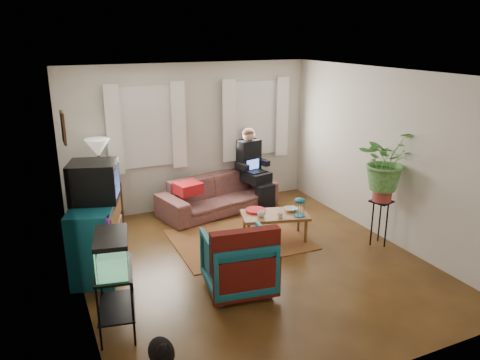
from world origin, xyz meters
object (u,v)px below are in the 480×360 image
side_table (103,203)px  coffee_table (274,226)px  armchair (238,259)px  sofa (218,189)px  plant_stand (379,223)px  aquarium_stand (116,301)px  dresser (96,238)px

side_table → coffee_table: bearing=-36.4°
side_table → armchair: size_ratio=0.94×
sofa → plant_stand: sofa is taller
coffee_table → aquarium_stand: bearing=-136.3°
armchair → coffee_table: bearing=-127.1°
side_table → dresser: (-0.34, -1.64, 0.10)m
plant_stand → coffee_table: bearing=148.2°
coffee_table → dresser: bearing=-165.3°
armchair → plant_stand: size_ratio=1.17×
dresser → plant_stand: 4.09m
aquarium_stand → plant_stand: bearing=19.0°
side_table → sofa: bearing=-6.4°
coffee_table → armchair: bearing=-119.0°
aquarium_stand → armchair: size_ratio=0.91×
aquarium_stand → coffee_table: aquarium_stand is taller
aquarium_stand → armchair: 1.56m
side_table → armchair: bearing=-67.3°
side_table → coffee_table: size_ratio=0.76×
dresser → armchair: size_ratio=1.32×
coffee_table → plant_stand: bearing=-15.5°
side_table → aquarium_stand: (-0.35, -3.09, -0.01)m
sofa → coffee_table: (0.34, -1.49, -0.21)m
side_table → dresser: 1.67m
sofa → side_table: sofa is taller
aquarium_stand → plant_stand: (4.00, 0.55, -0.02)m
armchair → plant_stand: bearing=-165.2°
coffee_table → side_table: bearing=159.9°
sofa → aquarium_stand: size_ratio=2.89×
plant_stand → aquarium_stand: bearing=-172.1°
dresser → armchair: bearing=-20.9°
aquarium_stand → coffee_table: 3.01m
aquarium_stand → armchair: bearing=20.9°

